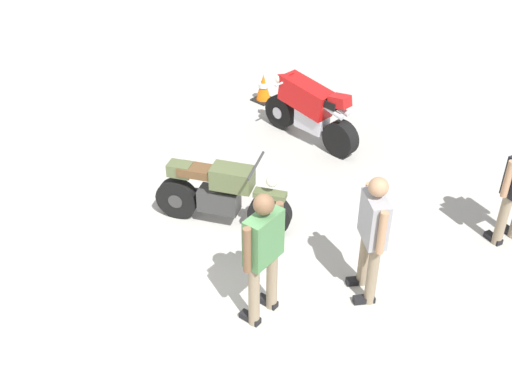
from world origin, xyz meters
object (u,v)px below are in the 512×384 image
at_px(person_in_gray_shirt, 372,231).
at_px(traffic_cone, 263,88).
at_px(motorcycle_red_sportbike, 310,109).
at_px(person_in_green_shirt, 263,250).
at_px(motorcycle_olive_vintage, 222,195).

height_order(person_in_gray_shirt, traffic_cone, person_in_gray_shirt).
relative_size(motorcycle_red_sportbike, person_in_gray_shirt, 1.17).
bearing_deg(person_in_green_shirt, motorcycle_red_sportbike, -63.31).
distance_m(motorcycle_red_sportbike, person_in_gray_shirt, 3.80).
distance_m(motorcycle_olive_vintage, person_in_gray_shirt, 2.33).
height_order(person_in_green_shirt, traffic_cone, person_in_green_shirt).
bearing_deg(person_in_gray_shirt, motorcycle_red_sportbike, -91.53).
bearing_deg(person_in_gray_shirt, person_in_green_shirt, 8.54).
height_order(motorcycle_olive_vintage, person_in_gray_shirt, person_in_gray_shirt).
relative_size(person_in_gray_shirt, traffic_cone, 3.15).
height_order(motorcycle_red_sportbike, person_in_green_shirt, person_in_green_shirt).
relative_size(person_in_green_shirt, traffic_cone, 3.23).
relative_size(motorcycle_olive_vintage, person_in_gray_shirt, 1.08).
bearing_deg(person_in_gray_shirt, motorcycle_olive_vintage, -45.84).
xyz_separation_m(person_in_gray_shirt, traffic_cone, (-3.03, -4.49, -0.69)).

